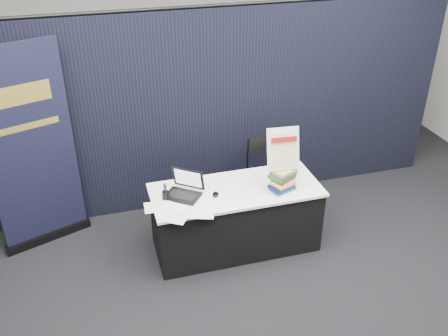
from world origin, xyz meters
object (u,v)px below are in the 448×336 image
at_px(book_stack_short, 283,176).
at_px(stacking_chair, 269,175).
at_px(display_table, 236,218).
at_px(info_sign, 283,149).
at_px(laptop, 181,189).
at_px(book_stack_tall, 282,180).
at_px(pullup_banner, 33,162).

height_order(book_stack_short, stacking_chair, stacking_chair).
distance_m(book_stack_short, stacking_chair, 0.52).
relative_size(display_table, book_stack_short, 7.02).
distance_m(info_sign, stacking_chair, 0.92).
bearing_deg(stacking_chair, laptop, -166.55).
bearing_deg(display_table, laptop, 174.61).
relative_size(book_stack_tall, stacking_chair, 0.28).
height_order(book_stack_tall, info_sign, info_sign).
height_order(laptop, book_stack_tall, laptop).
height_order(info_sign, pullup_banner, pullup_banner).
bearing_deg(info_sign, book_stack_tall, -84.72).
bearing_deg(book_stack_short, book_stack_tall, -115.27).
bearing_deg(book_stack_tall, book_stack_short, 64.73).
distance_m(display_table, book_stack_short, 0.69).
distance_m(book_stack_tall, stacking_chair, 0.74).
bearing_deg(laptop, stacking_chair, 58.98).
xyz_separation_m(book_stack_short, pullup_banner, (-2.56, 0.68, 0.21)).
relative_size(laptop, info_sign, 1.00).
height_order(display_table, laptop, laptop).
distance_m(book_stack_tall, book_stack_short, 0.23).
xyz_separation_m(book_stack_tall, book_stack_short, (0.09, 0.19, -0.08)).
height_order(info_sign, stacking_chair, info_sign).
height_order(book_stack_tall, book_stack_short, book_stack_tall).
distance_m(pullup_banner, stacking_chair, 2.63).
height_order(display_table, info_sign, info_sign).
bearing_deg(stacking_chair, book_stack_short, -100.25).
distance_m(display_table, pullup_banner, 2.23).
height_order(laptop, pullup_banner, pullup_banner).
relative_size(laptop, book_stack_tall, 1.62).
bearing_deg(book_stack_tall, stacking_chair, 80.41).
relative_size(info_sign, pullup_banner, 0.20).
bearing_deg(info_sign, laptop, 175.39).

